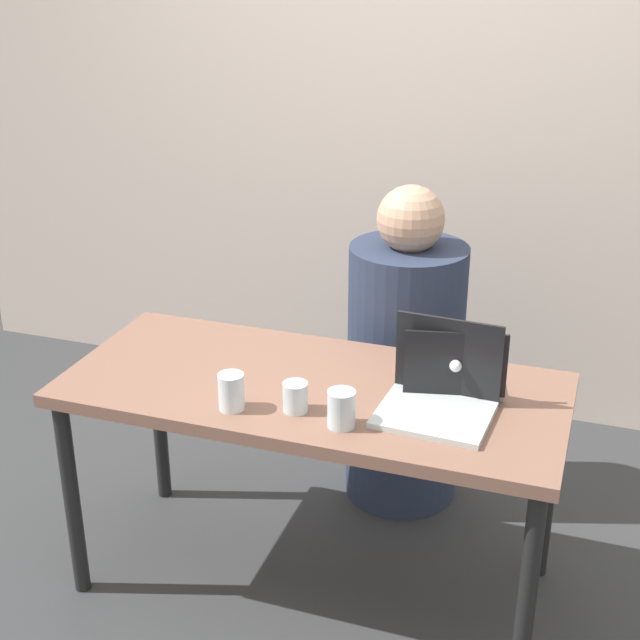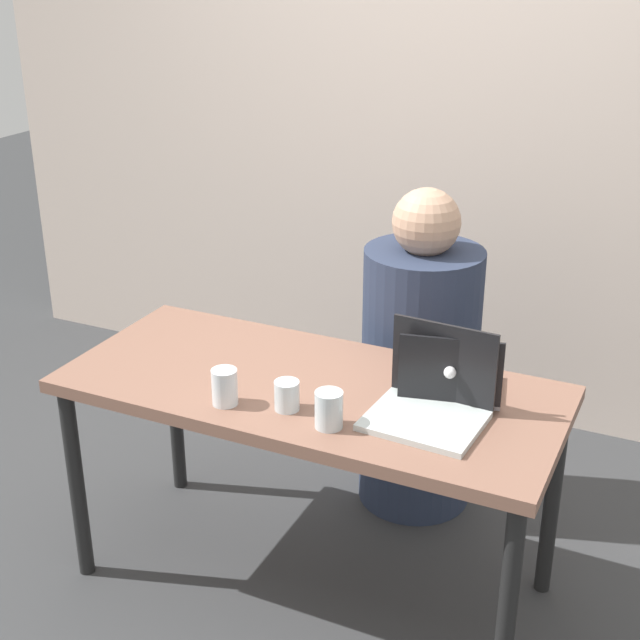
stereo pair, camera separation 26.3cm
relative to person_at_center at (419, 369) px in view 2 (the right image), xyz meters
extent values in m
plane|color=#353738|center=(-0.14, -0.61, -0.53)|extent=(12.00, 12.00, 0.00)
cube|color=beige|center=(-0.14, 0.81, 0.76)|extent=(4.50, 0.10, 2.58)
cube|color=brown|center=(-0.14, -0.61, 0.18)|extent=(1.49, 0.66, 0.04)
cylinder|color=black|center=(-0.83, -0.89, -0.19)|extent=(0.05, 0.05, 0.68)
cylinder|color=black|center=(0.56, -0.89, -0.19)|extent=(0.05, 0.05, 0.68)
cylinder|color=black|center=(-0.83, -0.33, -0.19)|extent=(0.05, 0.05, 0.68)
cylinder|color=black|center=(0.56, -0.33, -0.19)|extent=(0.05, 0.05, 0.68)
cylinder|color=#2A334A|center=(0.00, 0.00, -0.04)|extent=(0.44, 0.44, 0.98)
sphere|color=tan|center=(0.00, 0.00, 0.55)|extent=(0.23, 0.23, 0.23)
cube|color=silver|center=(0.25, -0.46, 0.21)|extent=(0.33, 0.27, 0.02)
cube|color=black|center=(0.28, -0.57, 0.31)|extent=(0.28, 0.07, 0.19)
sphere|color=white|center=(0.28, -0.58, 0.31)|extent=(0.03, 0.03, 0.03)
cube|color=silver|center=(0.25, -0.69, 0.21)|extent=(0.32, 0.27, 0.02)
cube|color=black|center=(0.25, -0.56, 0.33)|extent=(0.31, 0.03, 0.23)
sphere|color=white|center=(0.25, -0.55, 0.33)|extent=(0.04, 0.04, 0.04)
cylinder|color=silver|center=(-0.13, -0.78, 0.24)|extent=(0.07, 0.07, 0.09)
cylinder|color=silver|center=(-0.13, -0.78, 0.22)|extent=(0.06, 0.06, 0.05)
cylinder|color=silver|center=(0.02, -0.81, 0.25)|extent=(0.08, 0.08, 0.10)
cylinder|color=silver|center=(0.02, -0.81, 0.23)|extent=(0.07, 0.07, 0.06)
cylinder|color=white|center=(-0.30, -0.82, 0.25)|extent=(0.07, 0.07, 0.11)
cylinder|color=silver|center=(-0.30, -0.82, 0.23)|extent=(0.07, 0.07, 0.06)
camera|label=1|loc=(0.65, -2.83, 1.42)|focal=50.00mm
camera|label=2|loc=(0.89, -2.73, 1.42)|focal=50.00mm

